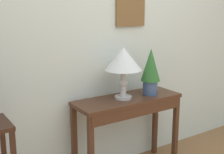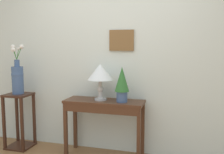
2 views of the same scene
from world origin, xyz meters
name	(u,v)px [view 1 (image 1 of 2)]	position (x,y,z in m)	size (l,w,h in m)	color
back_wall_with_art	(115,30)	(0.00, 1.55, 1.40)	(9.00, 0.13, 2.80)	silver
console_table	(129,111)	(-0.04, 1.25, 0.65)	(1.06, 0.38, 0.78)	#472819
table_lamp	(123,61)	(-0.10, 1.27, 1.14)	(0.34, 0.34, 0.49)	#B7B7BC
potted_plant_on_console	(151,69)	(0.21, 1.24, 1.03)	(0.19, 0.19, 0.46)	#3D5684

